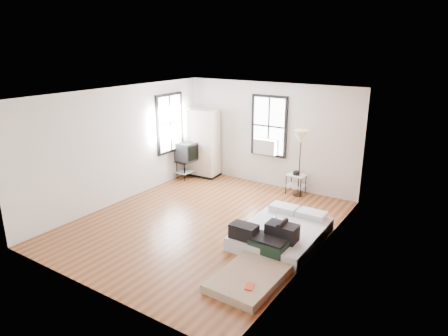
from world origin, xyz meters
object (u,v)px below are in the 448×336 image
Objects in this scene: wardrobe at (202,143)px; floor_lamp at (301,140)px; tv_stand at (188,153)px; mattress_main at (281,232)px; mattress_bare at (259,265)px; side_table at (296,179)px.

floor_lamp is at bearing -4.50° from wardrobe.
wardrobe is at bearing 180.00° from floor_lamp.
mattress_main is at bearing -22.58° from tv_stand.
mattress_bare is at bearing -47.97° from wardrobe.
tv_stand is (-3.96, 2.07, 0.57)m from mattress_main.
floor_lamp is (0.10, -0.07, 1.06)m from side_table.
tv_stand is at bearing 142.42° from mattress_bare.
mattress_bare is 4.06m from floor_lamp.
wardrobe reaches higher than mattress_main.
tv_stand is at bearing -122.33° from wardrobe.
wardrobe reaches higher than tv_stand.
side_table is 3.22m from tv_stand.
side_table is (-0.98, 3.80, 0.29)m from mattress_bare.
side_table is at bearing 105.58° from mattress_bare.
floor_lamp is at bearing 104.97° from mattress_main.
floor_lamp is at bearing 12.10° from tv_stand.
wardrobe is (-3.74, 2.48, 0.80)m from mattress_main.
mattress_main is 4.56m from wardrobe.
wardrobe is (-3.93, 3.73, 0.86)m from mattress_bare.
mattress_bare is 1.07× the size of floor_lamp.
mattress_main is 2.68m from side_table.
mattress_main reaches higher than mattress_bare.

